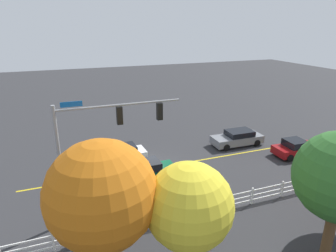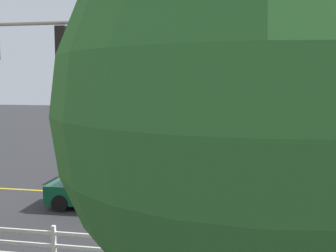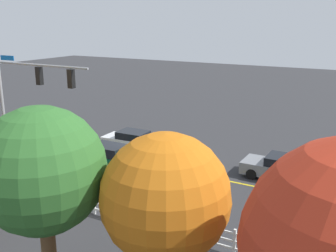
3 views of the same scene
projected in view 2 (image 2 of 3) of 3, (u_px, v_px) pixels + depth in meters
ground_plane at (140, 196)px, 17.49m from camera, size 120.00×120.00×0.00m
lane_center_stripe at (234, 201)px, 16.76m from camera, size 28.00×0.16×0.01m
car_0 at (107, 168)px, 19.87m from camera, size 4.18×1.96×1.38m
car_2 at (101, 188)px, 15.91m from camera, size 4.16×1.92×1.55m
tree_1 at (255, 114)px, 4.12m from camera, size 4.03×4.03×6.65m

